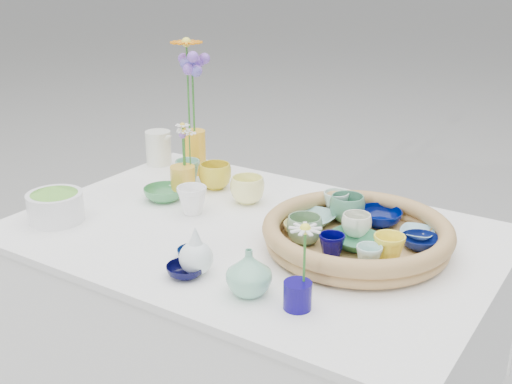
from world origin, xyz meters
The scene contains 32 objects.
wicker_tray centered at (0.28, 0.05, 0.80)m, with size 0.47×0.47×0.08m, color #9C6A36, non-canonical shape.
tray_ceramic_0 centered at (0.28, 0.19, 0.80)m, with size 0.12×0.12×0.04m, color #000A4D.
tray_ceramic_1 centered at (0.42, 0.11, 0.80)m, with size 0.09×0.09×0.03m, color #081148.
tray_ceramic_2 centered at (0.39, -0.01, 0.82)m, with size 0.07×0.07×0.07m, color yellow.
tray_ceramic_3 centered at (0.28, 0.02, 0.80)m, with size 0.12×0.12×0.03m, color #2C6F49.
tray_ceramic_4 centered at (0.17, -0.02, 0.82)m, with size 0.09×0.09×0.07m, color #678F67.
tray_ceramic_5 centered at (0.13, 0.09, 0.80)m, with size 0.12×0.12×0.03m, color #7CB4AD.
tray_ceramic_6 centered at (0.15, 0.18, 0.82)m, with size 0.07×0.07×0.07m, color silver.
tray_ceramic_7 centered at (0.26, 0.08, 0.81)m, with size 0.08×0.08×0.06m, color white.
tray_ceramic_8 centered at (0.40, 0.16, 0.79)m, with size 0.09×0.09×0.02m, color #92CBDF.
tray_ceramic_9 centered at (0.26, -0.06, 0.81)m, with size 0.06×0.06×0.06m, color #030141.
tray_ceramic_10 centered at (0.14, 0.02, 0.80)m, with size 0.10×0.10×0.03m, color #FFF28D.
tray_ceramic_11 centered at (0.36, -0.06, 0.81)m, with size 0.06×0.06×0.06m, color silver.
tray_ceramic_12 centered at (0.20, 0.16, 0.82)m, with size 0.09×0.09×0.07m, color #468365.
loose_ceramic_0 centered at (-0.28, 0.21, 0.81)m, with size 0.10×0.10×0.08m, color gold.
loose_ceramic_1 centered at (-0.12, 0.17, 0.80)m, with size 0.10×0.10×0.08m, color #FFFB96.
loose_ceramic_2 centered at (-0.35, 0.05, 0.78)m, with size 0.12×0.12×0.04m, color #3E8A4C.
loose_ceramic_3 centered at (-0.21, 0.01, 0.80)m, with size 0.09×0.09×0.08m, color white.
loose_ceramic_4 centered at (-0.04, -0.21, 0.78)m, with size 0.07×0.07×0.02m, color #091B47.
loose_ceramic_5 centered at (-0.38, 0.21, 0.80)m, with size 0.08×0.08×0.07m, color #74B393.
loose_ceramic_6 centered at (0.01, -0.29, 0.78)m, with size 0.09×0.09×0.03m, color black.
fluted_bowl centered at (-0.49, -0.23, 0.80)m, with size 0.15×0.15×0.08m, color white, non-canonical shape.
bud_vase_paleblue centered at (0.02, -0.27, 0.83)m, with size 0.08×0.08×0.12m, color white, non-canonical shape.
bud_vase_seafoam centered at (0.18, -0.28, 0.82)m, with size 0.10×0.10×0.11m, color #7FC8A4.
bud_vase_cobalt centered at (0.29, -0.28, 0.80)m, with size 0.06×0.06×0.06m, color #0E0462.
single_daisy centered at (0.30, -0.26, 0.88)m, with size 0.08×0.08×0.14m, color white, non-canonical shape.
tall_vase_yellow centered at (-0.42, 0.30, 0.84)m, with size 0.08×0.08×0.15m, color yellow.
gerbera centered at (-0.43, 0.28, 1.05)m, with size 0.12×0.12×0.31m, color orange, non-canonical shape.
hydrangea centered at (-0.42, 0.30, 1.02)m, with size 0.09×0.09×0.31m, color #8352CD, non-canonical shape.
white_pitcher centered at (-0.59, 0.30, 0.82)m, with size 0.12×0.09×0.12m, color silver, non-canonical shape.
daisy_cup centered at (-0.34, 0.13, 0.81)m, with size 0.08×0.08×0.08m, color gold.
daisy_posy centered at (-0.34, 0.15, 0.91)m, with size 0.08×0.08×0.13m, color white, non-canonical shape.
Camera 1 is at (0.86, -1.30, 1.47)m, focal length 45.00 mm.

